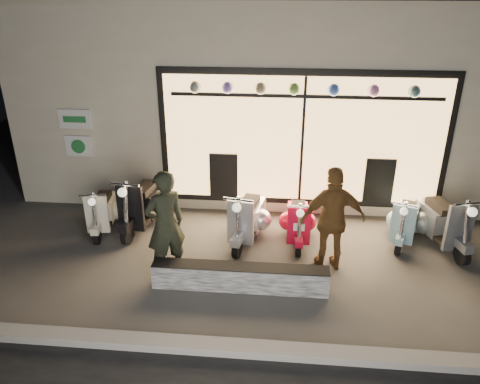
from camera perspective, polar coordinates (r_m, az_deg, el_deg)
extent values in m
plane|color=#383533|center=(7.84, 1.46, -8.90)|extent=(40.00, 40.00, 0.00)
cube|color=slate|center=(6.23, 0.10, -18.55)|extent=(40.00, 0.25, 0.12)
cube|color=beige|center=(11.77, 3.31, 13.08)|extent=(10.00, 6.00, 4.00)
cube|color=black|center=(8.96, 7.60, 6.29)|extent=(5.45, 0.06, 2.65)
cube|color=#FFBF6B|center=(8.92, 7.61, 6.21)|extent=(5.20, 0.04, 2.40)
cube|color=black|center=(8.66, 7.93, 11.48)|extent=(4.90, 0.06, 0.06)
cube|color=white|center=(9.71, -19.48, 8.39)|extent=(0.65, 0.04, 0.38)
cube|color=white|center=(9.87, -19.04, 5.32)|extent=(0.55, 0.04, 0.42)
cube|color=black|center=(7.20, 0.00, -10.35)|extent=(2.67, 0.28, 0.40)
cylinder|color=black|center=(7.96, -0.37, -6.89)|extent=(0.16, 0.35, 0.34)
cylinder|color=black|center=(8.79, 1.43, -3.66)|extent=(0.18, 0.35, 0.34)
cube|color=silver|center=(7.94, 0.04, -3.76)|extent=(0.46, 0.15, 0.81)
cube|color=silver|center=(8.61, 1.28, -2.74)|extent=(0.54, 0.76, 0.46)
cube|color=black|center=(8.40, 1.12, -1.35)|extent=(0.37, 0.60, 0.12)
sphere|color=#FFF2CC|center=(7.58, -0.41, -1.93)|extent=(0.17, 0.17, 0.15)
cylinder|color=black|center=(8.06, 7.10, -6.86)|extent=(0.09, 0.30, 0.29)
cylinder|color=black|center=(8.81, 6.96, -3.94)|extent=(0.11, 0.30, 0.29)
cube|color=red|center=(8.05, 7.19, -4.13)|extent=(0.40, 0.06, 0.71)
cube|color=red|center=(8.65, 7.04, -3.15)|extent=(0.37, 0.61, 0.40)
cube|color=black|center=(8.46, 7.13, -1.97)|extent=(0.25, 0.49, 0.10)
sphere|color=#FFF2CC|center=(7.72, 7.36, -2.60)|extent=(0.13, 0.13, 0.13)
cylinder|color=black|center=(8.58, -13.58, -5.05)|extent=(0.15, 0.37, 0.36)
cylinder|color=black|center=(9.42, -10.80, -2.01)|extent=(0.18, 0.37, 0.36)
cube|color=black|center=(8.57, -13.20, -1.94)|extent=(0.49, 0.14, 0.87)
cube|color=black|center=(9.24, -11.17, -1.05)|extent=(0.54, 0.80, 0.49)
cube|color=black|center=(9.03, -11.58, 0.37)|extent=(0.37, 0.63, 0.13)
sphere|color=#FFF2CC|center=(8.21, -14.17, -0.05)|extent=(0.18, 0.18, 0.16)
cylinder|color=black|center=(8.73, -17.05, -5.19)|extent=(0.13, 0.31, 0.30)
cylinder|color=black|center=(9.48, -15.86, -2.59)|extent=(0.15, 0.31, 0.30)
cube|color=beige|center=(8.73, -17.05, -2.64)|extent=(0.41, 0.12, 0.72)
cube|color=beige|center=(9.32, -16.10, -1.82)|extent=(0.45, 0.66, 0.40)
cube|color=black|center=(9.15, -16.39, -0.68)|extent=(0.31, 0.52, 0.11)
sphere|color=#FFF2CC|center=(8.42, -17.62, -1.16)|extent=(0.15, 0.15, 0.13)
cylinder|color=black|center=(8.49, 18.74, -6.34)|extent=(0.19, 0.31, 0.30)
cylinder|color=black|center=(9.26, 19.54, -3.80)|extent=(0.20, 0.31, 0.30)
cube|color=#81ADB7|center=(8.49, 19.23, -3.78)|extent=(0.40, 0.20, 0.72)
cube|color=#81ADB7|center=(9.10, 19.62, -3.01)|extent=(0.56, 0.70, 0.40)
cube|color=black|center=(8.92, 19.77, -1.86)|extent=(0.40, 0.54, 0.10)
sphere|color=#FFF2CC|center=(8.17, 19.36, -2.25)|extent=(0.17, 0.17, 0.13)
cylinder|color=black|center=(8.59, 25.44, -6.96)|extent=(0.18, 0.36, 0.35)
cylinder|color=black|center=(9.33, 22.13, -3.82)|extent=(0.20, 0.37, 0.35)
cube|color=#5A5D61|center=(8.56, 25.16, -3.94)|extent=(0.47, 0.18, 0.84)
cube|color=#5A5D61|center=(9.16, 22.65, -2.93)|extent=(0.59, 0.80, 0.47)
cube|color=black|center=(8.96, 23.26, -1.59)|extent=(0.42, 0.63, 0.12)
sphere|color=#FFF2CC|center=(8.23, 26.46, -2.21)|extent=(0.19, 0.19, 0.15)
imported|color=black|center=(7.28, -9.10, -3.94)|extent=(0.77, 0.73, 1.77)
imported|color=brown|center=(7.49, 11.25, -3.32)|extent=(1.08, 0.59, 1.75)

